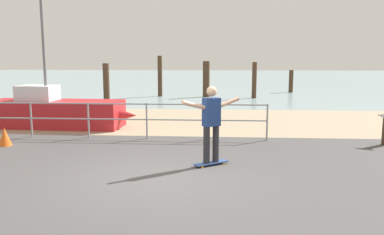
# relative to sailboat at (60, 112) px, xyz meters

# --- Properties ---
(ground_plane) EXTENTS (24.00, 10.00, 0.04)m
(ground_plane) POSITION_rel_sailboat_xyz_m (4.13, -6.31, -0.52)
(ground_plane) COLOR #474444
(ground_plane) RESTS_ON ground
(beach_strip) EXTENTS (24.00, 6.00, 0.04)m
(beach_strip) POSITION_rel_sailboat_xyz_m (4.13, 1.69, -0.52)
(beach_strip) COLOR tan
(beach_strip) RESTS_ON ground
(sea_surface) EXTENTS (72.00, 50.00, 0.04)m
(sea_surface) POSITION_rel_sailboat_xyz_m (4.13, 29.69, -0.52)
(sea_surface) COLOR #849EA3
(sea_surface) RESTS_ON ground
(railing_fence) EXTENTS (10.23, 0.05, 1.05)m
(railing_fence) POSITION_rel_sailboat_xyz_m (1.52, -1.71, 0.18)
(railing_fence) COLOR gray
(railing_fence) RESTS_ON ground
(sailboat) EXTENTS (4.99, 1.58, 4.75)m
(sailboat) POSITION_rel_sailboat_xyz_m (0.00, 0.00, 0.00)
(sailboat) COLOR #B21E23
(sailboat) RESTS_ON ground
(skateboard) EXTENTS (0.77, 0.63, 0.08)m
(skateboard) POSITION_rel_sailboat_xyz_m (5.10, -4.34, -0.45)
(skateboard) COLOR #334C8C
(skateboard) RESTS_ON ground
(skateboarder) EXTENTS (1.23, 0.91, 1.65)m
(skateboarder) POSITION_rel_sailboat_xyz_m (5.10, -4.34, 0.50)
(skateboarder) COLOR #26262B
(skateboarder) RESTS_ON skateboard
(groyne_post_0) EXTENTS (0.35, 0.35, 1.98)m
(groyne_post_0) POSITION_rel_sailboat_xyz_m (-0.92, 8.63, 0.47)
(groyne_post_0) COLOR #422D1E
(groyne_post_0) RESTS_ON ground
(groyne_post_1) EXTENTS (0.26, 0.26, 2.39)m
(groyne_post_1) POSITION_rel_sailboat_xyz_m (1.80, 10.35, 0.68)
(groyne_post_1) COLOR #422D1E
(groyne_post_1) RESTS_ON ground
(groyne_post_2) EXTENTS (0.40, 0.40, 2.08)m
(groyne_post_2) POSITION_rel_sailboat_xyz_m (4.53, 10.22, 0.52)
(groyne_post_2) COLOR #422D1E
(groyne_post_2) RESTS_ON ground
(groyne_post_3) EXTENTS (0.26, 0.26, 2.04)m
(groyne_post_3) POSITION_rel_sailboat_xyz_m (7.25, 9.70, 0.50)
(groyne_post_3) COLOR #422D1E
(groyne_post_3) RESTS_ON ground
(groyne_post_4) EXTENTS (0.28, 0.28, 1.48)m
(groyne_post_4) POSITION_rel_sailboat_xyz_m (9.97, 13.48, 0.22)
(groyne_post_4) COLOR #422D1E
(groyne_post_4) RESTS_ON ground
(traffic_cone) EXTENTS (0.36, 0.36, 0.50)m
(traffic_cone) POSITION_rel_sailboat_xyz_m (-0.36, -2.83, -0.27)
(traffic_cone) COLOR #E55919
(traffic_cone) RESTS_ON ground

